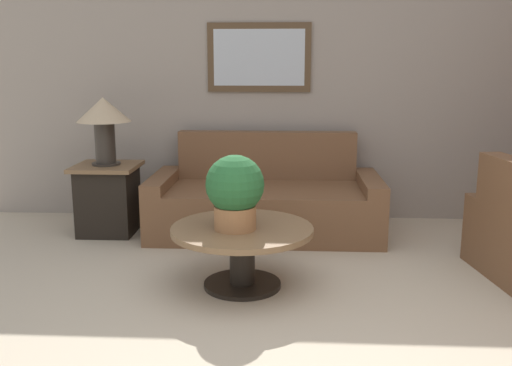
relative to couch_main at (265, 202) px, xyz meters
name	(u,v)px	position (x,y,z in m)	size (l,w,h in m)	color
wall_back	(312,86)	(0.42, 0.58, 1.03)	(6.55, 0.09, 2.60)	gray
couch_main	(265,202)	(0.00, 0.00, 0.00)	(2.05, 0.96, 0.88)	brown
coffee_table	(242,243)	(-0.11, -1.31, 0.03)	(0.97, 0.97, 0.43)	black
side_table	(108,198)	(-1.42, -0.10, 0.04)	(0.56, 0.56, 0.63)	black
table_lamp	(104,117)	(-1.42, -0.10, 0.78)	(0.48, 0.48, 0.60)	#2D2823
potted_plant_on_table	(235,190)	(-0.15, -1.36, 0.42)	(0.39, 0.39, 0.50)	#9E6B42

